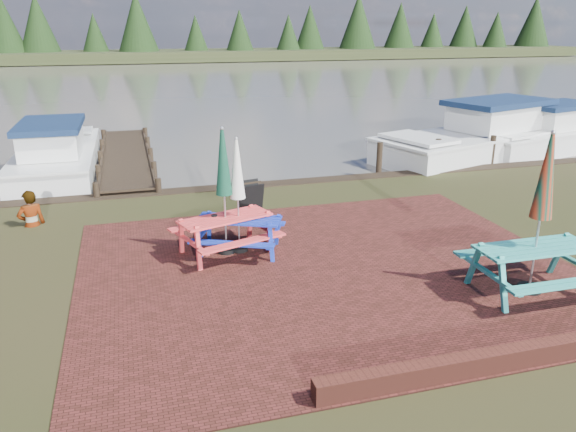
% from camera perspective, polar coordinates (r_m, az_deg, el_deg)
% --- Properties ---
extents(ground, '(120.00, 120.00, 0.00)m').
position_cam_1_polar(ground, '(9.65, 6.18, -7.86)').
color(ground, black).
rests_on(ground, ground).
extents(paving, '(9.00, 7.50, 0.02)m').
position_cam_1_polar(paving, '(10.48, 4.14, -5.45)').
color(paving, '#351610').
rests_on(paving, ground).
extents(brick_wall, '(6.21, 1.79, 0.30)m').
position_cam_1_polar(brick_wall, '(8.85, 25.67, -11.35)').
color(brick_wall, '#4C1E16').
rests_on(brick_wall, ground).
extents(water, '(120.00, 60.00, 0.02)m').
position_cam_1_polar(water, '(45.27, -11.99, 13.12)').
color(water, '#48443D').
rests_on(water, ground).
extents(far_treeline, '(120.00, 10.00, 8.10)m').
position_cam_1_polar(far_treeline, '(74.02, -14.07, 17.66)').
color(far_treeline, black).
rests_on(far_treeline, ground).
extents(picnic_table_teal, '(1.99, 1.77, 2.74)m').
position_cam_1_polar(picnic_table_teal, '(10.14, 23.95, -2.19)').
color(picnic_table_teal, teal).
rests_on(picnic_table_teal, ground).
extents(picnic_table_red, '(2.21, 2.08, 2.50)m').
position_cam_1_polar(picnic_table_red, '(10.98, -6.42, 0.47)').
color(picnic_table_red, '#DB3838').
rests_on(picnic_table_red, ground).
extents(picnic_table_blue, '(2.11, 2.02, 2.29)m').
position_cam_1_polar(picnic_table_blue, '(11.05, -5.06, 0.25)').
color(picnic_table_blue, '#162EAA').
rests_on(picnic_table_blue, ground).
extents(chalkboard, '(0.60, 0.64, 0.92)m').
position_cam_1_polar(chalkboard, '(12.89, -3.89, 1.50)').
color(chalkboard, black).
rests_on(chalkboard, ground).
extents(jetty, '(1.76, 9.08, 1.00)m').
position_cam_1_polar(jetty, '(19.68, -16.14, 5.86)').
color(jetty, black).
rests_on(jetty, ground).
extents(boat_jetty, '(2.33, 6.67, 1.93)m').
position_cam_1_polar(boat_jetty, '(19.07, -22.41, 5.58)').
color(boat_jetty, silver).
rests_on(boat_jetty, ground).
extents(boat_near, '(8.47, 5.02, 2.17)m').
position_cam_1_polar(boat_near, '(21.16, 19.05, 7.38)').
color(boat_near, silver).
rests_on(boat_near, ground).
extents(boat_far, '(6.52, 3.61, 1.93)m').
position_cam_1_polar(boat_far, '(22.92, 24.66, 7.34)').
color(boat_far, silver).
rests_on(boat_far, ground).
extents(person, '(0.69, 0.57, 1.63)m').
position_cam_1_polar(person, '(13.71, -24.99, 2.29)').
color(person, gray).
rests_on(person, ground).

